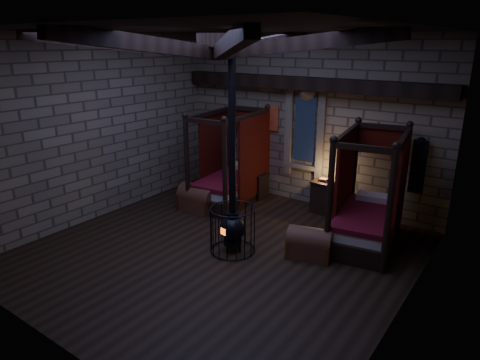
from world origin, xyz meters
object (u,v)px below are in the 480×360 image
Objects in this scene: bed_left at (231,180)px; trunk_right at (309,244)px; trunk_left at (198,199)px; bed_right at (367,216)px; stove at (233,224)px.

trunk_right is (3.07, -1.57, -0.31)m from bed_left.
bed_left reaches higher than trunk_left.
bed_left is 0.99× the size of bed_right.
bed_right is 2.50× the size of trunk_left.
stove is (1.72, -2.25, 0.01)m from bed_left.
bed_left is 2.47× the size of trunk_left.
trunk_left is 2.34m from stove.
bed_left is 2.83m from stove.
stove reaches higher than trunk_left.
bed_right reaches higher than trunk_left.
trunk_right is at bearing -32.84° from bed_left.
trunk_left is 1.00× the size of trunk_right.
trunk_left is at bearing 155.36° from trunk_right.
bed_right is at bearing 48.07° from trunk_right.
bed_left is at bearing 74.57° from trunk_left.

